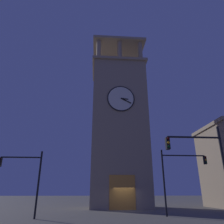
# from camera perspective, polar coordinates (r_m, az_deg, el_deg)

# --- Properties ---
(ground_plane) EXTENTS (200.00, 200.00, 0.00)m
(ground_plane) POSITION_cam_1_polar(r_m,az_deg,el_deg) (26.68, 3.57, -25.02)
(ground_plane) COLOR #56544F
(clocktower) EXTENTS (8.46, 7.33, 27.29)m
(clocktower) POSITION_cam_1_polar(r_m,az_deg,el_deg) (32.06, 1.81, -4.25)
(clocktower) COLOR gray
(clocktower) RESTS_ON ground_plane
(traffic_signal_near) EXTENTS (3.58, 0.41, 5.96)m
(traffic_signal_near) POSITION_cam_1_polar(r_m,az_deg,el_deg) (14.34, 23.99, -11.73)
(traffic_signal_near) COLOR black
(traffic_signal_near) RESTS_ON ground_plane
(traffic_signal_mid) EXTENTS (4.40, 0.41, 5.81)m
(traffic_signal_mid) POSITION_cam_1_polar(r_m,az_deg,el_deg) (21.47, 17.38, -14.83)
(traffic_signal_mid) COLOR black
(traffic_signal_mid) RESTS_ON ground_plane
(traffic_signal_far) EXTENTS (3.59, 0.41, 5.34)m
(traffic_signal_far) POSITION_cam_1_polar(r_m,az_deg,el_deg) (19.94, -22.35, -14.91)
(traffic_signal_far) COLOR black
(traffic_signal_far) RESTS_ON ground_plane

